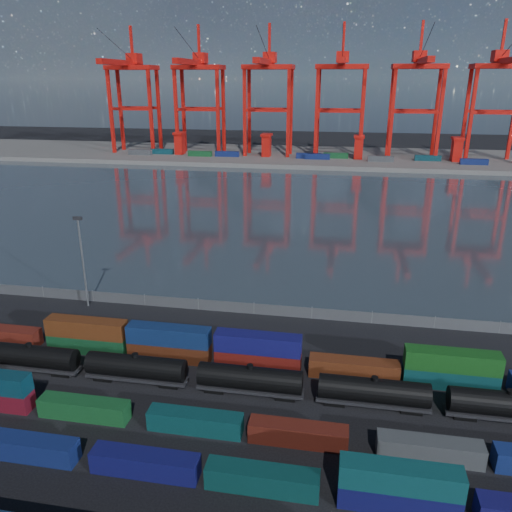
# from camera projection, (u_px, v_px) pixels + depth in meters

# --- Properties ---
(ground) EXTENTS (700.00, 700.00, 0.00)m
(ground) POSITION_uv_depth(u_px,v_px,m) (213.00, 414.00, 60.70)
(ground) COLOR black
(ground) RESTS_ON ground
(harbor_water) EXTENTS (700.00, 700.00, 0.00)m
(harbor_water) POSITION_uv_depth(u_px,v_px,m) (297.00, 208.00, 158.08)
(harbor_water) COLOR #2D3841
(harbor_water) RESTS_ON ground
(far_quay) EXTENTS (700.00, 70.00, 2.00)m
(far_quay) POSITION_uv_depth(u_px,v_px,m) (318.00, 157.00, 255.14)
(far_quay) COLOR #514F4C
(far_quay) RESTS_ON ground
(distant_mountains) EXTENTS (2470.00, 1100.00, 520.00)m
(distant_mountains) POSITION_uv_depth(u_px,v_px,m) (371.00, 13.00, 1460.49)
(distant_mountains) COLOR #1E2630
(distant_mountains) RESTS_ON ground
(container_row_south) EXTENTS (139.61, 2.30, 4.91)m
(container_row_south) POSITION_uv_depth(u_px,v_px,m) (125.00, 458.00, 51.53)
(container_row_south) COLOR #3E4143
(container_row_south) RESTS_ON ground
(container_row_mid) EXTENTS (139.25, 2.25, 4.80)m
(container_row_mid) POSITION_uv_depth(u_px,v_px,m) (180.00, 416.00, 57.69)
(container_row_mid) COLOR #474B4D
(container_row_mid) RESTS_ON ground
(container_row_north) EXTENTS (128.08, 2.46, 5.25)m
(container_row_north) POSITION_uv_depth(u_px,v_px,m) (283.00, 357.00, 69.28)
(container_row_north) COLOR navy
(container_row_north) RESTS_ON ground
(tanker_string) EXTENTS (137.95, 3.00, 4.29)m
(tanker_string) POSITION_uv_depth(u_px,v_px,m) (136.00, 368.00, 66.55)
(tanker_string) COLOR black
(tanker_string) RESTS_ON ground
(waterfront_fence) EXTENTS (160.12, 0.12, 2.20)m
(waterfront_fence) POSITION_uv_depth(u_px,v_px,m) (254.00, 309.00, 86.33)
(waterfront_fence) COLOR #595B5E
(waterfront_fence) RESTS_ON ground
(yard_light_mast) EXTENTS (1.60, 0.40, 16.60)m
(yard_light_mast) POSITION_uv_depth(u_px,v_px,m) (82.00, 257.00, 86.66)
(yard_light_mast) COLOR slate
(yard_light_mast) RESTS_ON ground
(gantry_cranes) EXTENTS (199.43, 46.90, 63.51)m
(gantry_cranes) POSITION_uv_depth(u_px,v_px,m) (304.00, 78.00, 237.47)
(gantry_cranes) COLOR red
(gantry_cranes) RESTS_ON ground
(quay_containers) EXTENTS (172.58, 10.99, 2.60)m
(quay_containers) POSITION_uv_depth(u_px,v_px,m) (293.00, 156.00, 242.71)
(quay_containers) COLOR navy
(quay_containers) RESTS_ON far_quay
(straddle_carriers) EXTENTS (140.00, 7.00, 11.10)m
(straddle_carriers) POSITION_uv_depth(u_px,v_px,m) (312.00, 145.00, 244.00)
(straddle_carriers) COLOR red
(straddle_carriers) RESTS_ON far_quay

